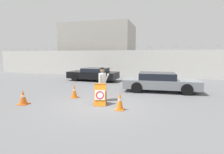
% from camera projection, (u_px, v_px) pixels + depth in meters
% --- Properties ---
extents(ground_plane, '(90.00, 90.00, 0.00)m').
position_uv_depth(ground_plane, '(101.00, 105.00, 8.27)').
color(ground_plane, slate).
extents(perimeter_wall, '(36.00, 0.30, 3.29)m').
position_uv_depth(perimeter_wall, '(136.00, 63.00, 18.71)').
color(perimeter_wall, silver).
rests_on(perimeter_wall, ground_plane).
extents(building_block, '(9.46, 6.47, 6.50)m').
position_uv_depth(building_block, '(99.00, 48.00, 24.93)').
color(building_block, '#B2ADA3').
rests_on(building_block, ground_plane).
extents(barricade_sign, '(0.73, 0.90, 1.01)m').
position_uv_depth(barricade_sign, '(100.00, 94.00, 8.31)').
color(barricade_sign, orange).
rests_on(barricade_sign, ground_plane).
extents(security_guard, '(0.43, 0.61, 1.71)m').
position_uv_depth(security_guard, '(102.00, 82.00, 9.01)').
color(security_guard, '#514C42').
rests_on(security_guard, ground_plane).
extents(traffic_cone_near, '(0.44, 0.44, 0.70)m').
position_uv_depth(traffic_cone_near, '(23.00, 97.00, 8.34)').
color(traffic_cone_near, orange).
rests_on(traffic_cone_near, ground_plane).
extents(traffic_cone_mid, '(0.37, 0.37, 0.79)m').
position_uv_depth(traffic_cone_mid, '(120.00, 101.00, 7.48)').
color(traffic_cone_mid, orange).
rests_on(traffic_cone_mid, ground_plane).
extents(traffic_cone_far, '(0.35, 0.35, 0.75)m').
position_uv_depth(traffic_cone_far, '(74.00, 91.00, 9.63)').
color(traffic_cone_far, orange).
rests_on(traffic_cone_far, ground_plane).
extents(parked_car_front_coupe, '(4.63, 2.17, 1.16)m').
position_uv_depth(parked_car_front_coupe, '(93.00, 74.00, 15.93)').
color(parked_car_front_coupe, black).
rests_on(parked_car_front_coupe, ground_plane).
extents(parked_car_rear_sedan, '(4.80, 2.14, 1.20)m').
position_uv_depth(parked_car_rear_sedan, '(160.00, 82.00, 11.30)').
color(parked_car_rear_sedan, black).
rests_on(parked_car_rear_sedan, ground_plane).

